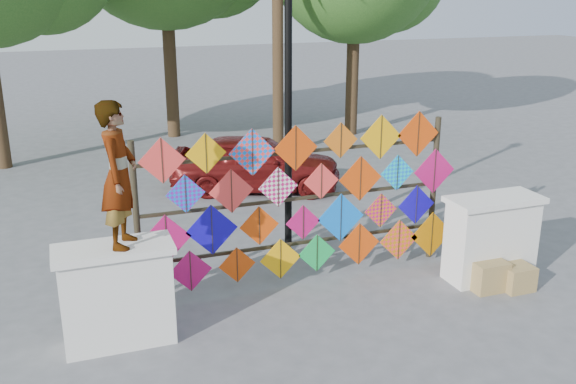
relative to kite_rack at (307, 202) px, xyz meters
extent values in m
plane|color=slate|center=(-0.12, -0.73, -1.21)|extent=(80.00, 80.00, 0.00)
cube|color=white|center=(-2.82, -0.93, -0.61)|extent=(1.30, 0.55, 1.20)
cube|color=white|center=(-2.82, -0.93, 0.03)|extent=(1.40, 0.65, 0.08)
cube|color=white|center=(2.58, -0.93, -0.61)|extent=(1.30, 0.55, 1.20)
cube|color=white|center=(2.58, -0.93, 0.03)|extent=(1.40, 0.65, 0.08)
cylinder|color=black|center=(-2.42, 0.07, -0.06)|extent=(0.09, 0.09, 2.30)
cylinder|color=black|center=(2.18, 0.07, -0.06)|extent=(0.09, 0.09, 2.30)
cube|color=black|center=(-0.12, 0.07, -0.66)|extent=(4.60, 0.04, 0.04)
cube|color=black|center=(-0.12, 0.07, 0.04)|extent=(4.60, 0.04, 0.04)
cube|color=black|center=(-0.12, 0.07, 0.74)|extent=(4.60, 0.04, 0.04)
cube|color=#FF3C37|center=(-2.05, 0.01, 0.80)|extent=(0.63, 0.01, 0.63)
cube|color=black|center=(-2.05, 0.00, 0.80)|extent=(0.01, 0.01, 0.62)
cube|color=#FCAC0A|center=(-1.46, 0.01, 0.85)|extent=(0.56, 0.01, 0.56)
cube|color=black|center=(-1.46, 0.00, 0.85)|extent=(0.01, 0.01, 0.55)
cube|color=#FF3C37|center=(-0.81, 0.01, 0.81)|extent=(0.67, 0.01, 0.67)
cube|color=black|center=(-0.81, 0.00, 0.81)|extent=(0.01, 0.01, 0.66)
cube|color=#E04309|center=(-0.17, 0.01, 0.81)|extent=(0.66, 0.01, 0.66)
cube|color=black|center=(-0.17, 0.00, 0.81)|extent=(0.01, 0.01, 0.65)
cube|color=orange|center=(0.52, 0.01, 0.87)|extent=(0.53, 0.01, 0.53)
cube|color=black|center=(0.52, 0.00, 0.87)|extent=(0.01, 0.01, 0.52)
cube|color=#FCAC0A|center=(1.17, 0.01, 0.86)|extent=(0.67, 0.01, 0.67)
cube|color=black|center=(1.17, 0.00, 0.86)|extent=(0.01, 0.01, 0.66)
cube|color=#E04309|center=(1.80, 0.01, 0.86)|extent=(0.70, 0.01, 0.70)
cube|color=black|center=(1.80, 0.00, 0.86)|extent=(0.01, 0.01, 0.69)
cube|color=#6618B8|center=(-1.77, -0.03, 0.32)|extent=(0.54, 0.01, 0.54)
cube|color=black|center=(-1.77, -0.04, 0.32)|extent=(0.01, 0.01, 0.53)
cube|color=#FF3C37|center=(-1.13, -0.03, 0.29)|extent=(0.64, 0.01, 0.64)
cube|color=black|center=(-1.13, -0.04, 0.29)|extent=(0.01, 0.01, 0.63)
cube|color=#C0125F|center=(-0.45, -0.03, 0.28)|extent=(0.59, 0.01, 0.59)
cube|color=black|center=(-0.45, -0.04, 0.28)|extent=(0.01, 0.01, 0.58)
cube|color=#FF3C37|center=(0.21, -0.03, 0.30)|extent=(0.54, 0.01, 0.54)
cube|color=black|center=(0.21, -0.04, 0.30)|extent=(0.01, 0.01, 0.53)
cube|color=#E04309|center=(0.84, -0.03, 0.27)|extent=(0.69, 0.01, 0.69)
cube|color=black|center=(0.84, -0.04, 0.27)|extent=(0.01, 0.01, 0.68)
cube|color=#0DD0D4|center=(1.46, -0.03, 0.30)|extent=(0.56, 0.01, 0.56)
cube|color=black|center=(1.46, -0.04, 0.30)|extent=(0.01, 0.01, 0.55)
cube|color=#C0125F|center=(2.10, -0.03, 0.26)|extent=(0.71, 0.01, 0.71)
cube|color=black|center=(2.10, -0.04, 0.26)|extent=(0.01, 0.01, 0.70)
cube|color=#C0125F|center=(-2.07, -0.07, -0.27)|extent=(0.69, 0.01, 0.69)
cube|color=black|center=(-2.07, -0.08, -0.27)|extent=(0.01, 0.01, 0.68)
cube|color=#1407B9|center=(-1.43, -0.07, -0.23)|extent=(0.74, 0.01, 0.74)
cube|color=black|center=(-1.43, -0.08, -0.23)|extent=(0.01, 0.01, 0.73)
cube|color=#E04309|center=(-0.75, -0.07, -0.25)|extent=(0.58, 0.01, 0.58)
cube|color=black|center=(-0.75, -0.08, -0.25)|extent=(0.01, 0.01, 0.57)
cube|color=#C0125F|center=(-0.08, -0.07, -0.29)|extent=(0.53, 0.01, 0.53)
cube|color=black|center=(-0.08, -0.08, -0.29)|extent=(0.01, 0.01, 0.52)
cube|color=#0A70F1|center=(0.52, -0.07, -0.29)|extent=(0.75, 0.01, 0.75)
cube|color=black|center=(0.52, -0.08, -0.29)|extent=(0.01, 0.01, 0.73)
cube|color=#C0125F|center=(1.18, -0.07, -0.26)|extent=(0.55, 0.01, 0.55)
cube|color=black|center=(1.18, -0.08, -0.26)|extent=(0.01, 0.01, 0.54)
cube|color=#1407B9|center=(1.80, -0.07, -0.24)|extent=(0.63, 0.01, 0.63)
cube|color=black|center=(1.80, -0.08, -0.24)|extent=(0.01, 0.01, 0.62)
cube|color=#C0125F|center=(-1.77, -0.11, -0.78)|extent=(0.61, 0.01, 0.61)
cube|color=black|center=(-1.77, -0.12, -0.78)|extent=(0.01, 0.01, 0.60)
cube|color=#E04309|center=(-1.10, -0.11, -0.79)|extent=(0.54, 0.01, 0.54)
cube|color=black|center=(-1.10, -0.12, -0.79)|extent=(0.01, 0.01, 0.53)
cube|color=#FCAC0A|center=(-0.44, -0.11, -0.79)|extent=(0.63, 0.01, 0.63)
cube|color=black|center=(-0.44, -0.12, -0.79)|extent=(0.01, 0.01, 0.61)
cube|color=green|center=(0.13, -0.11, -0.78)|extent=(0.59, 0.01, 0.59)
cube|color=black|center=(0.13, -0.12, -0.78)|extent=(0.01, 0.01, 0.58)
cube|color=#E04309|center=(0.82, -0.11, -0.74)|extent=(0.68, 0.01, 0.68)
cube|color=black|center=(0.82, -0.12, -0.74)|extent=(0.01, 0.01, 0.67)
cube|color=orange|center=(1.50, -0.11, -0.77)|extent=(0.66, 0.01, 0.66)
cube|color=black|center=(1.50, -0.12, -0.77)|extent=(0.01, 0.01, 0.65)
cube|color=orange|center=(2.09, -0.11, -0.76)|extent=(0.74, 0.01, 0.74)
cube|color=black|center=(2.09, -0.12, -0.76)|extent=(0.01, 0.01, 0.73)
cylinder|color=#48341E|center=(-0.12, 10.27, 0.85)|extent=(0.36, 0.36, 4.12)
cylinder|color=#48341E|center=(4.88, 8.77, 0.57)|extent=(0.36, 0.36, 3.58)
cylinder|color=#48341E|center=(2.08, 7.27, 1.54)|extent=(0.28, 0.28, 5.50)
imported|color=#99999E|center=(-2.69, -0.93, 0.93)|extent=(0.61, 0.73, 1.72)
imported|color=maroon|center=(0.60, 4.45, -0.60)|extent=(3.85, 2.63, 1.22)
cylinder|color=black|center=(0.18, 1.27, 0.89)|extent=(0.12, 0.12, 4.20)
cube|color=tan|center=(2.33, -1.23, -0.99)|extent=(0.50, 0.44, 0.44)
cube|color=tan|center=(2.72, -1.39, -1.03)|extent=(0.44, 0.40, 0.37)
camera|label=1|loc=(-3.26, -8.20, 2.99)|focal=40.00mm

